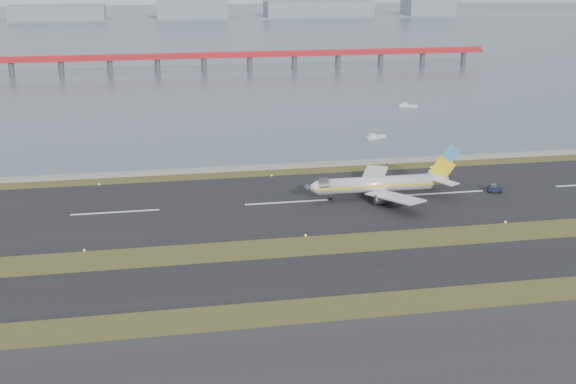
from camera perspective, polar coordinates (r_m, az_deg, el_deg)
name	(u,v)px	position (r m, az deg, el deg)	size (l,w,h in m)	color
ground	(313,250)	(144.64, 2.01, -4.59)	(1000.00, 1000.00, 0.00)	#304217
taxiway_strip	(327,274)	(133.89, 3.11, -6.50)	(1000.00, 18.00, 0.10)	black
runway_strip	(287,202)	(172.18, -0.12, -0.84)	(1000.00, 45.00, 0.10)	black
seawall	(267,167)	(200.33, -1.65, 1.99)	(1000.00, 2.50, 1.00)	gray
bay_water	(191,33)	(593.82, -7.70, 12.33)	(1400.00, 800.00, 1.30)	#455662
red_pier	(250,56)	(386.66, -3.06, 10.68)	(260.00, 5.00, 10.20)	red
far_shoreline	(196,12)	(753.35, -7.32, 13.94)	(1400.00, 80.00, 60.50)	gray
airliner	(381,184)	(176.33, 7.37, 0.63)	(38.52, 32.89, 12.80)	silver
pushback_tug	(495,189)	(186.64, 16.00, 0.26)	(3.68, 2.62, 2.14)	#121832
workboat_near	(375,137)	(236.65, 6.89, 4.35)	(7.24, 4.46, 1.68)	white
workboat_far	(408,106)	(290.46, 9.45, 6.75)	(7.38, 4.82, 1.72)	white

